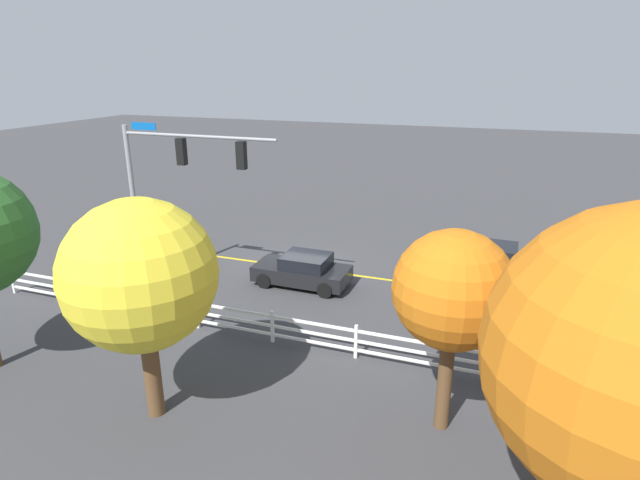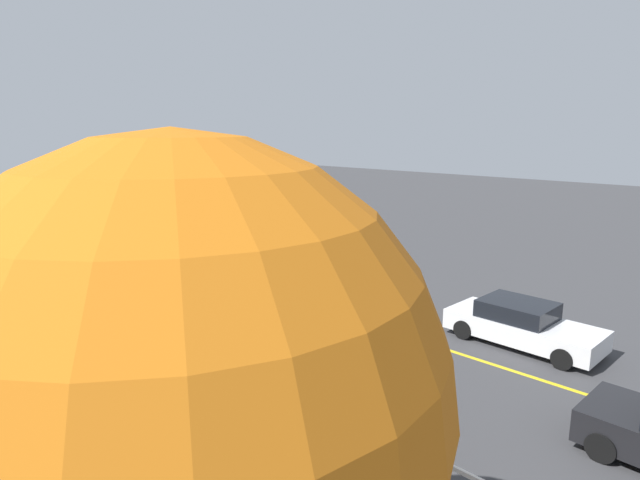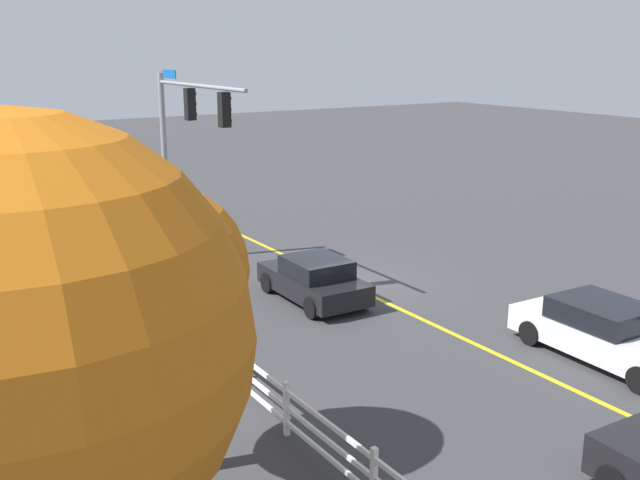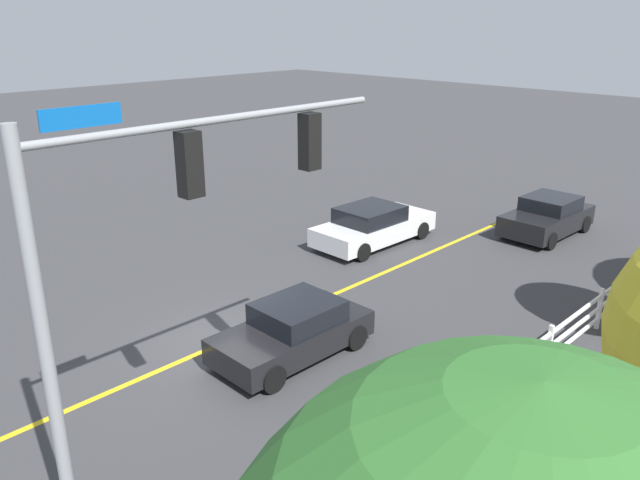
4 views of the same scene
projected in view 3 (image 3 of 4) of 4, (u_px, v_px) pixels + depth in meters
ground_plane at (346, 284)px, 23.97m from camera, size 120.00×120.00×0.00m
lane_center_stripe at (427, 321)px, 20.70m from camera, size 28.00×0.16×0.01m
signal_assembly at (184, 134)px, 23.92m from camera, size 6.52×0.38×6.75m
car_1 at (606, 332)px, 18.09m from camera, size 4.83×2.14×1.42m
car_2 at (314, 280)px, 22.27m from camera, size 4.00×1.97×1.36m
white_rail_fence at (198, 337)px, 18.03m from camera, size 26.10×0.10×1.15m
tree_0 at (22, 344)px, 8.12m from camera, size 5.19×5.19×6.90m
tree_3 at (164, 272)px, 12.39m from camera, size 2.88×2.88×5.28m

